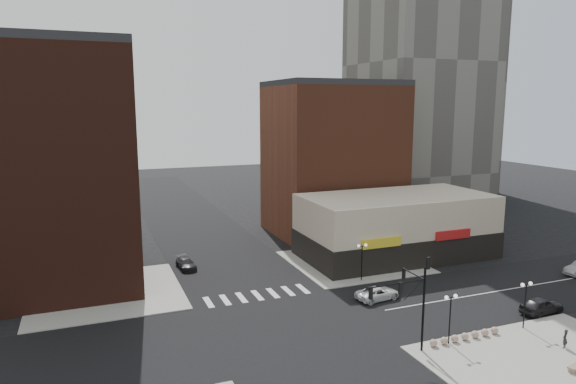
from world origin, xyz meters
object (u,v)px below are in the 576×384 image
street_lamp_ne (362,253)px  pedestrian (565,339)px  traffic_signal (411,292)px  white_suv (378,293)px  street_lamp_se_a (451,307)px  dark_sedan_east (542,306)px  street_lamp_se_b (526,293)px  dark_sedan_north (186,263)px

street_lamp_ne → pedestrian: bearing=-70.5°
street_lamp_ne → traffic_signal: bearing=-106.7°
street_lamp_ne → white_suv: 6.00m
traffic_signal → pedestrian: (11.87, -4.24, -4.06)m
street_lamp_se_a → dark_sedan_east: bearing=9.2°
street_lamp_se_a → street_lamp_ne: same height
street_lamp_ne → white_suv: bearing=-102.1°
traffic_signal → dark_sedan_east: (16.07, 1.83, -4.20)m
street_lamp_se_b → dark_sedan_north: (-24.27, 27.77, -2.67)m
street_lamp_se_a → dark_sedan_north: street_lamp_se_a is taller
white_suv → dark_sedan_north: size_ratio=1.09×
pedestrian → dark_sedan_north: bearing=-78.9°
traffic_signal → dark_sedan_east: bearing=6.5°
traffic_signal → white_suv: bearing=71.0°
white_suv → pedestrian: pedestrian is taller
street_lamp_se_a → street_lamp_ne: bearing=86.4°
street_lamp_ne → pedestrian: (7.11, -20.07, -2.39)m
street_lamp_ne → white_suv: street_lamp_ne is taller
traffic_signal → street_lamp_se_a: bearing=-2.6°
traffic_signal → dark_sedan_north: traffic_signal is taller
street_lamp_ne → white_suv: size_ratio=0.89×
dark_sedan_north → pedestrian: size_ratio=2.74×
traffic_signal → street_lamp_se_a: traffic_signal is taller
street_lamp_se_a → dark_sedan_north: bearing=120.4°
dark_sedan_east → street_lamp_se_b: bearing=110.5°
dark_sedan_east → street_lamp_ne: bearing=34.5°
dark_sedan_east → pedestrian: bearing=140.9°
street_lamp_se_a → dark_sedan_east: (12.30, 2.00, -2.52)m
street_lamp_ne → dark_sedan_east: (11.30, -14.00, -2.52)m
street_lamp_se_a → street_lamp_se_b: size_ratio=1.00×
street_lamp_ne → pedestrian: size_ratio=2.65×
traffic_signal → street_lamp_se_b: (11.76, -0.17, -1.67)m
traffic_signal → street_lamp_se_b: size_ratio=1.87×
traffic_signal → dark_sedan_east: 16.70m
traffic_signal → street_lamp_ne: 16.62m
dark_sedan_east → dark_sedan_north: 38.47m
traffic_signal → street_lamp_ne: traffic_signal is taller
traffic_signal → dark_sedan_north: (-12.50, 27.60, -4.34)m
white_suv → dark_sedan_east: 15.19m
traffic_signal → dark_sedan_north: bearing=114.4°
traffic_signal → street_lamp_se_b: 11.88m
traffic_signal → street_lamp_ne: (4.76, 15.83, -1.67)m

